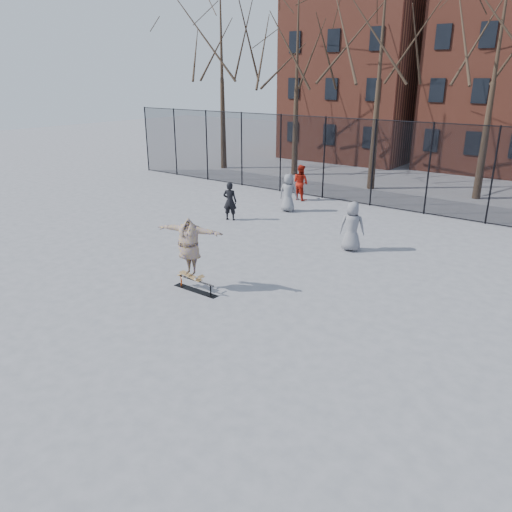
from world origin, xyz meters
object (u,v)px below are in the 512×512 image
Objects in this scene: skater at (189,248)px; bystander_red at (301,182)px; skateboard at (191,277)px; bystander_extra at (352,226)px; skate_rail at (196,286)px; bystander_black at (230,201)px; bystander_grey at (288,193)px.

skater reaches higher than bystander_red.
bystander_red reaches higher than skateboard.
bystander_extra is at bearing 53.95° from skater.
skate_rail is 7.59m from bystander_black.
skater reaches higher than bystander_extra.
bystander_black is (-3.86, 6.38, -0.45)m from skater.
bystander_black is at bearing 52.38° from bystander_grey.
bystander_red is (-3.64, 11.34, 0.74)m from skate_rail.
skate_rail is at bearing 99.83° from bystander_black.
bystander_red is at bearing -65.49° from bystander_extra.
skater reaches higher than skateboard.
bystander_grey is (-2.86, 9.06, 0.73)m from skate_rail.
skater is at bearing 92.72° from bystander_grey.
skate_rail is at bearing 93.79° from bystander_grey.
bystander_extra is at bearing 132.58° from bystander_grey.
skater is at bearing 98.64° from bystander_black.
skate_rail is 11.93m from bystander_red.
bystander_grey is 2.40m from bystander_red.
bystander_red is 7.79m from bystander_extra.
skater is 1.17× the size of bystander_grey.
bystander_grey is (-2.67, 9.06, 0.47)m from skateboard.
bystander_extra reaches higher than skate_rail.
bystander_grey reaches higher than skateboard.
skateboard is 0.41× the size of skater.
bystander_extra is (2.10, 5.88, -0.38)m from skater.
skate_rail is 0.91× the size of bystander_grey.
bystander_extra is at bearing 152.62° from bystander_black.
skater is 7.47m from bystander_black.
skate_rail is 0.96× the size of bystander_black.
skate_rail is 0.88× the size of bystander_extra.
skate_rail is 0.77× the size of skater.
skate_rail is 1.14m from skater.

